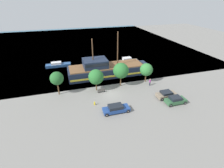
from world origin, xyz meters
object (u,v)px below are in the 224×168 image
(parked_car_curb_mid, at_px, (175,100))
(parked_car_curb_front, at_px, (116,109))
(bench_promenade_east, at_px, (101,91))
(pedestrian_walking_near, at_px, (150,82))
(parked_car_curb_rear, at_px, (166,94))
(fire_hydrant, at_px, (95,103))
(moored_boat_dockside, at_px, (128,61))
(moored_boat_outer, at_px, (58,65))
(pirate_ship, at_px, (105,69))

(parked_car_curb_mid, bearing_deg, parked_car_curb_front, 176.73)
(bench_promenade_east, relative_size, pedestrian_walking_near, 0.92)
(parked_car_curb_rear, height_order, fire_hydrant, parked_car_curb_rear)
(moored_boat_dockside, relative_size, bench_promenade_east, 4.10)
(parked_car_curb_front, relative_size, parked_car_curb_mid, 1.20)
(parked_car_curb_mid, relative_size, pedestrian_walking_near, 2.39)
(moored_boat_outer, xyz_separation_m, bench_promenade_east, (8.52, -18.42, -0.08))
(moored_boat_outer, relative_size, parked_car_curb_rear, 1.75)
(parked_car_curb_front, bearing_deg, fire_hydrant, 134.74)
(fire_hydrant, bearing_deg, moored_boat_dockside, 53.58)
(parked_car_curb_mid, distance_m, fire_hydrant, 15.47)
(pirate_ship, distance_m, pedestrian_walking_near, 12.01)
(parked_car_curb_mid, distance_m, bench_promenade_east, 15.06)
(parked_car_curb_front, bearing_deg, moored_boat_dockside, 63.78)
(moored_boat_dockside, height_order, parked_car_curb_mid, moored_boat_dockside)
(moored_boat_dockside, bearing_deg, pedestrian_walking_near, -92.26)
(pedestrian_walking_near, bearing_deg, moored_boat_outer, 137.19)
(parked_car_curb_front, xyz_separation_m, parked_car_curb_mid, (11.77, -0.67, 0.04))
(moored_boat_dockside, distance_m, bench_promenade_east, 19.42)
(parked_car_curb_rear, bearing_deg, parked_car_curb_mid, -78.62)
(parked_car_curb_rear, height_order, bench_promenade_east, parked_car_curb_rear)
(fire_hydrant, height_order, bench_promenade_east, bench_promenade_east)
(moored_boat_dockside, distance_m, pedestrian_walking_near, 15.31)
(moored_boat_dockside, distance_m, moored_boat_outer, 20.82)
(fire_hydrant, bearing_deg, pirate_ship, 66.74)
(moored_boat_dockside, bearing_deg, fire_hydrant, -126.42)
(bench_promenade_east, bearing_deg, parked_car_curb_rear, -25.70)
(parked_car_curb_mid, bearing_deg, fire_hydrant, 165.40)
(fire_hydrant, bearing_deg, parked_car_curb_mid, -14.60)
(parked_car_curb_front, height_order, parked_car_curb_mid, parked_car_curb_mid)
(pirate_ship, bearing_deg, bench_promenade_east, -110.41)
(moored_boat_outer, bearing_deg, pirate_ship, -39.91)
(pirate_ship, distance_m, parked_car_curb_front, 16.34)
(moored_boat_outer, bearing_deg, pedestrian_walking_near, -42.81)
(parked_car_curb_rear, distance_m, bench_promenade_east, 13.48)
(parked_car_curb_front, bearing_deg, parked_car_curb_mid, -3.27)
(moored_boat_dockside, height_order, moored_boat_outer, moored_boat_dockside)
(parked_car_curb_mid, relative_size, parked_car_curb_rear, 0.99)
(pirate_ship, distance_m, fire_hydrant, 14.11)
(pirate_ship, bearing_deg, parked_car_curb_mid, -60.76)
(moored_boat_dockside, xyz_separation_m, parked_car_curb_mid, (0.57, -23.42, 0.09))
(parked_car_curb_mid, xyz_separation_m, pedestrian_walking_near, (-1.17, 8.12, 0.11))
(pirate_ship, bearing_deg, parked_car_curb_front, -98.30)
(pedestrian_walking_near, bearing_deg, parked_car_curb_rear, -83.13)
(moored_boat_outer, bearing_deg, parked_car_curb_mid, -51.55)
(moored_boat_dockside, bearing_deg, bench_promenade_east, -128.38)
(pedestrian_walking_near, bearing_deg, parked_car_curb_mid, -81.81)
(pedestrian_walking_near, bearing_deg, pirate_ship, 133.49)
(parked_car_curb_front, distance_m, parked_car_curb_rear, 11.42)
(parked_car_curb_mid, bearing_deg, parked_car_curb_rear, 101.38)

